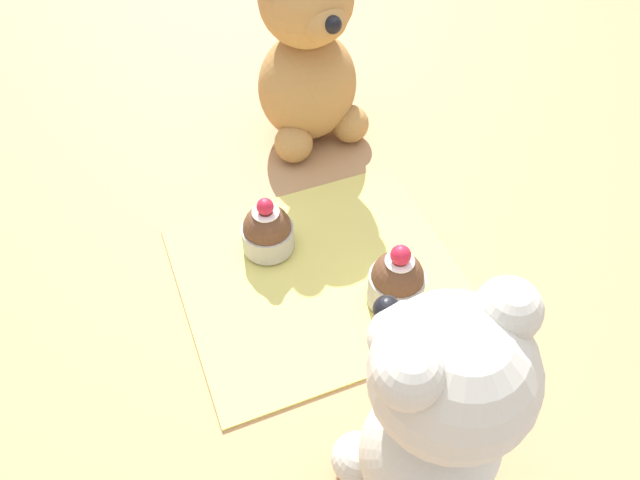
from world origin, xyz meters
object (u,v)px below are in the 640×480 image
object	(u,v)px
teddy_bear_cream	(433,413)
cupcake_near_tan_bear	(267,231)
cupcake_near_cream_bear	(397,281)
teddy_bear_tan	(308,56)

from	to	relation	value
teddy_bear_cream	cupcake_near_tan_bear	world-z (taller)	teddy_bear_cream
teddy_bear_cream	cupcake_near_cream_bear	bearing A→B (deg)	-122.84
teddy_bear_cream	teddy_bear_tan	bearing A→B (deg)	-112.24
teddy_bear_cream	cupcake_near_cream_bear	size ratio (longest dim) A/B	2.99
teddy_bear_cream	cupcake_near_cream_bear	world-z (taller)	teddy_bear_cream
teddy_bear_tan	cupcake_near_cream_bear	size ratio (longest dim) A/B	3.12
teddy_bear_cream	teddy_bear_tan	xyz separation A→B (m)	(-0.07, -0.42, -0.00)
teddy_bear_cream	teddy_bear_tan	size ratio (longest dim) A/B	0.96
cupcake_near_cream_bear	cupcake_near_tan_bear	xyz separation A→B (m)	(0.09, -0.11, -0.00)
teddy_bear_tan	cupcake_near_tan_bear	bearing A→B (deg)	-130.17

